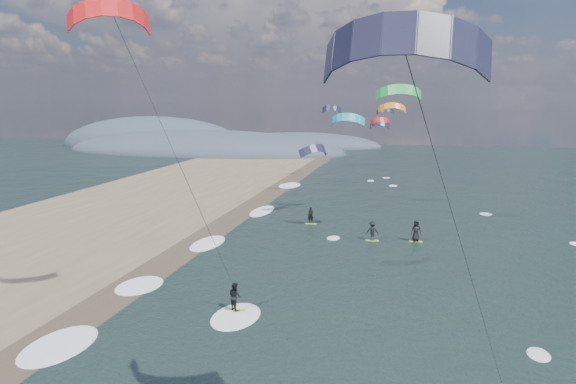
# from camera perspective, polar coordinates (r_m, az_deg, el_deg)

# --- Properties ---
(wet_sand_strip) EXTENTS (3.00, 240.00, 0.00)m
(wet_sand_strip) POSITION_cam_1_polar(r_m,az_deg,el_deg) (34.04, -19.57, -11.56)
(wet_sand_strip) COLOR #382D23
(wet_sand_strip) RESTS_ON ground
(coastal_hills) EXTENTS (80.00, 41.00, 15.00)m
(coastal_hills) POSITION_cam_1_polar(r_m,az_deg,el_deg) (134.85, -9.34, 4.34)
(coastal_hills) COLOR #3D4756
(coastal_hills) RESTS_ON ground
(kitesurfer_near_a) EXTENTS (7.71, 8.39, 14.47)m
(kitesurfer_near_a) POSITION_cam_1_polar(r_m,az_deg,el_deg) (14.75, 14.32, 4.70)
(kitesurfer_near_a) COLOR #90D024
(kitesurfer_near_a) RESTS_ON ground
(kitesurfer_near_b) EXTENTS (7.01, 8.90, 16.68)m
(kitesurfer_near_b) POSITION_cam_1_polar(r_m,az_deg,el_deg) (27.42, -13.16, 7.01)
(kitesurfer_near_b) COLOR #90D024
(kitesurfer_near_b) RESTS_ON ground
(far_kitesurfers) EXTENTS (10.94, 5.73, 1.84)m
(far_kitesurfers) POSITION_cam_1_polar(r_m,az_deg,el_deg) (48.93, 9.16, -3.66)
(far_kitesurfers) COLOR #90D024
(far_kitesurfers) RESTS_ON ground
(bg_kite_field) EXTENTS (13.80, 62.94, 11.54)m
(bg_kite_field) POSITION_cam_1_polar(r_m,az_deg,el_deg) (73.93, 8.31, 8.40)
(bg_kite_field) COLOR orange
(bg_kite_field) RESTS_ON ground
(shoreline_surf) EXTENTS (2.40, 79.40, 0.11)m
(shoreline_surf) POSITION_cam_1_polar(r_m,az_deg,el_deg) (37.35, -14.08, -9.40)
(shoreline_surf) COLOR white
(shoreline_surf) RESTS_ON ground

